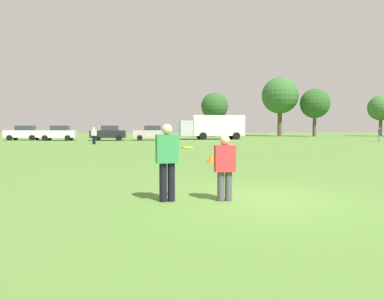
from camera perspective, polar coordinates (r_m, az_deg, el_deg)
ground_plane at (r=8.10m, az=11.05°, el=-7.96°), size 182.01×182.01×0.00m
player_thrower at (r=7.51m, az=-4.17°, el=-1.41°), size 0.51×0.36×1.70m
player_defender at (r=7.58m, az=5.47°, el=-2.50°), size 0.45×0.27×1.46m
frisbee at (r=7.58m, az=-0.84°, el=0.31°), size 0.27×0.27×0.07m
traffic_cone at (r=15.93m, az=3.21°, el=-1.31°), size 0.32×0.32×0.48m
parked_car_near_left at (r=47.65m, az=-26.17°, el=2.51°), size 4.31×2.43×1.82m
parked_car_mid_left at (r=44.84m, az=-21.30°, el=2.59°), size 4.31×2.43×1.82m
parked_car_center at (r=43.03m, az=-13.70°, el=2.70°), size 4.31×2.43×1.82m
parked_car_mid_right at (r=42.94m, az=-6.87°, el=2.77°), size 4.31×2.43×1.82m
box_truck at (r=45.78m, az=3.52°, el=3.89°), size 8.64×3.36×3.18m
bystander_sideline_watcher at (r=42.63m, az=28.74°, el=2.28°), size 0.41×0.50×1.57m
bystander_far_jogger at (r=34.02m, az=-16.00°, el=2.38°), size 0.50×0.40×1.61m
tree_center_elm at (r=59.15m, az=3.78°, el=7.17°), size 4.63×4.63×7.52m
tree_east_birch at (r=63.28m, az=14.44°, el=8.66°), size 6.43×6.43×10.45m
tree_east_oak at (r=63.34m, az=19.77°, el=7.19°), size 5.08×5.08×8.26m
tree_far_east_pine at (r=69.93m, az=28.93°, el=6.08°), size 4.51×4.51×7.34m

